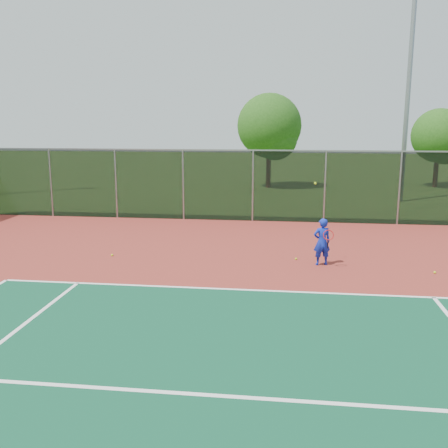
% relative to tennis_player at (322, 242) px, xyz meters
% --- Properties ---
extents(ground, '(120.00, 120.00, 0.00)m').
position_rel_tennis_player_xyz_m(ground, '(0.52, -5.55, -0.73)').
color(ground, '#315819').
rests_on(ground, ground).
extents(court_apron, '(30.00, 20.00, 0.02)m').
position_rel_tennis_player_xyz_m(court_apron, '(0.52, -3.55, -0.72)').
color(court_apron, maroon).
rests_on(court_apron, ground).
extents(fence_back, '(30.00, 0.06, 3.03)m').
position_rel_tennis_player_xyz_m(fence_back, '(0.52, 6.45, 0.84)').
color(fence_back, black).
rests_on(fence_back, court_apron).
extents(tennis_player, '(0.59, 0.64, 2.46)m').
position_rel_tennis_player_xyz_m(tennis_player, '(0.00, 0.00, 0.00)').
color(tennis_player, '#1226AA').
rests_on(tennis_player, court_apron).
extents(practice_ball_1, '(0.07, 0.07, 0.07)m').
position_rel_tennis_player_xyz_m(practice_ball_1, '(-0.73, 0.45, -0.67)').
color(practice_ball_1, '#B9E11A').
rests_on(practice_ball_1, court_apron).
extents(practice_ball_2, '(0.07, 0.07, 0.07)m').
position_rel_tennis_player_xyz_m(practice_ball_2, '(-6.50, 0.17, -0.67)').
color(practice_ball_2, '#B9E11A').
rests_on(practice_ball_2, court_apron).
extents(practice_ball_4, '(0.07, 0.07, 0.07)m').
position_rel_tennis_player_xyz_m(practice_ball_4, '(3.11, -0.50, -0.67)').
color(practice_ball_4, '#B9E11A').
rests_on(practice_ball_4, court_apron).
extents(floodlight_n, '(0.90, 0.40, 11.28)m').
position_rel_tennis_player_xyz_m(floodlight_n, '(5.01, 12.80, 5.68)').
color(floodlight_n, gray).
rests_on(floodlight_n, ground).
extents(tree_back_left, '(4.06, 4.06, 5.96)m').
position_rel_tennis_player_xyz_m(tree_back_left, '(-2.13, 17.63, 3.01)').
color(tree_back_left, '#3D2516').
rests_on(tree_back_left, ground).
extents(tree_back_mid, '(3.42, 3.42, 5.03)m').
position_rel_tennis_player_xyz_m(tree_back_mid, '(8.62, 19.11, 2.42)').
color(tree_back_mid, '#3D2516').
rests_on(tree_back_mid, ground).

